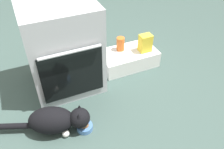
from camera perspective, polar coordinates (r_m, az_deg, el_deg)
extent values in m
plane|color=#384C47|center=(1.99, -8.54, -9.82)|extent=(8.00, 8.00, 0.00)
cube|color=#B7BABF|center=(2.08, -12.02, 6.63)|extent=(0.60, 0.56, 0.80)
cube|color=black|center=(1.90, -9.50, -0.17)|extent=(0.51, 0.01, 0.44)
cylinder|color=silver|center=(1.74, -10.07, 5.35)|extent=(0.48, 0.02, 0.02)
cube|color=white|center=(2.44, 3.96, 3.98)|extent=(0.58, 0.32, 0.16)
cylinder|color=#4C7AB7|center=(1.88, -6.64, -12.58)|extent=(0.13, 0.13, 0.05)
sphere|color=brown|center=(1.87, -6.68, -12.28)|extent=(0.07, 0.07, 0.07)
ellipsoid|color=black|center=(1.84, -14.53, -10.72)|extent=(0.39, 0.32, 0.21)
sphere|color=black|center=(1.80, -7.83, -10.40)|extent=(0.16, 0.16, 0.16)
cone|color=black|center=(1.78, -7.92, -8.14)|extent=(0.05, 0.05, 0.07)
cone|color=black|center=(1.72, -8.09, -10.24)|extent=(0.05, 0.05, 0.07)
cylinder|color=black|center=(1.96, -22.64, -11.52)|extent=(0.29, 0.15, 0.05)
sphere|color=silver|center=(1.93, -10.80, -11.14)|extent=(0.06, 0.06, 0.06)
sphere|color=silver|center=(1.86, -11.16, -13.86)|extent=(0.06, 0.06, 0.06)
cylinder|color=#D16023|center=(2.38, 2.07, 7.43)|extent=(0.08, 0.08, 0.14)
cube|color=yellow|center=(2.38, 8.09, 7.56)|extent=(0.12, 0.09, 0.18)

